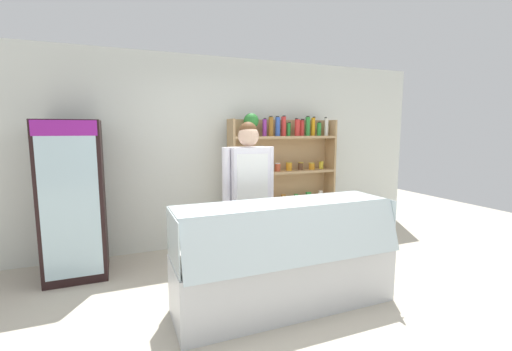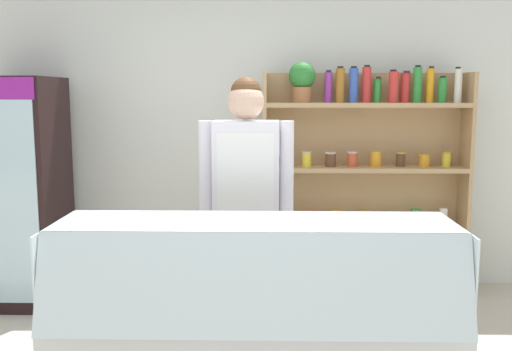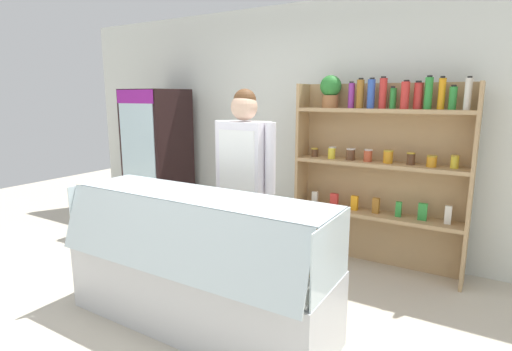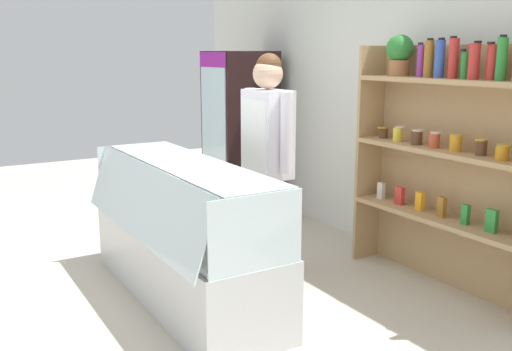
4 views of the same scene
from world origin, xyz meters
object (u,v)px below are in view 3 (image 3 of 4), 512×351
at_px(drinks_fridge, 158,160).
at_px(shop_clerk, 244,171).
at_px(shelving_unit, 377,161).
at_px(deli_display_case, 197,285).

height_order(drinks_fridge, shop_clerk, drinks_fridge).
height_order(shelving_unit, deli_display_case, shelving_unit).
distance_m(drinks_fridge, shop_clerk, 2.00).
xyz_separation_m(shelving_unit, shop_clerk, (-0.90, -1.01, -0.02)).
relative_size(drinks_fridge, shop_clerk, 1.01).
distance_m(shelving_unit, deli_display_case, 2.10).
xyz_separation_m(drinks_fridge, shelving_unit, (2.73, 0.23, 0.18)).
bearing_deg(drinks_fridge, deli_display_case, -39.13).
bearing_deg(deli_display_case, shelving_unit, 64.92).
distance_m(drinks_fridge, deli_display_case, 2.51).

